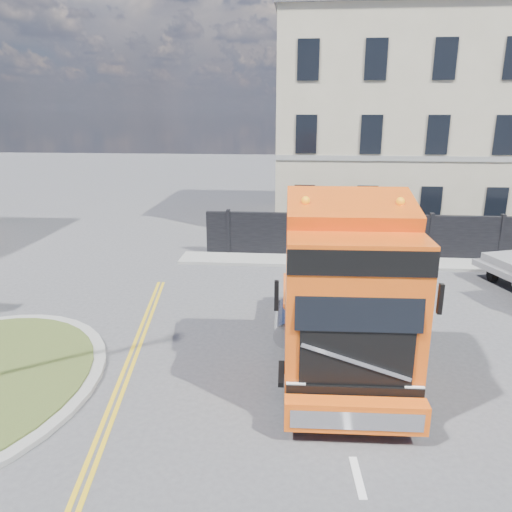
{
  "coord_description": "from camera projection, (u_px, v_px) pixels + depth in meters",
  "views": [
    {
      "loc": [
        1.17,
        -12.94,
        6.52
      ],
      "look_at": [
        -0.2,
        2.81,
        1.8
      ],
      "focal_mm": 35.0,
      "sensor_mm": 36.0,
      "label": 1
    }
  ],
  "objects": [
    {
      "name": "georgian_building",
      "position": [
        387.0,
        121.0,
        27.92
      ],
      "size": [
        12.3,
        10.3,
        12.8
      ],
      "color": "#C1B699",
      "rests_on": "ground"
    },
    {
      "name": "ground",
      "position": [
        254.0,
        344.0,
        14.32
      ],
      "size": [
        120.0,
        120.0,
        0.0
      ],
      "primitive_type": "plane",
      "color": "#424244",
      "rests_on": "ground"
    },
    {
      "name": "truck",
      "position": [
        345.0,
        302.0,
        11.98
      ],
      "size": [
        3.05,
        7.67,
        4.55
      ],
      "rotation": [
        0.0,
        0.0,
        0.03
      ],
      "color": "black",
      "rests_on": "ground"
    },
    {
      "name": "pavement_far",
      "position": [
        409.0,
        263.0,
        21.53
      ],
      "size": [
        20.0,
        1.6,
        0.12
      ],
      "primitive_type": "cube",
      "color": "gray",
      "rests_on": "ground"
    },
    {
      "name": "hoarding_fence",
      "position": [
        420.0,
        237.0,
        22.08
      ],
      "size": [
        18.8,
        0.25,
        2.0
      ],
      "color": "black",
      "rests_on": "ground"
    }
  ]
}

